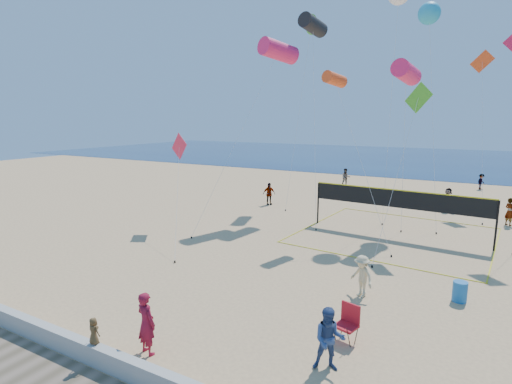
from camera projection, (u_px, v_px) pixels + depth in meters
The scene contains 24 objects.
ground at pixel (223, 335), 12.54m from camera, with size 120.00×120.00×0.00m, color tan.
ocean at pixel (432, 159), 65.80m from camera, with size 140.00×50.00×0.03m, color #10214B.
seawall at pixel (156, 380), 9.91m from camera, with size 32.00×0.30×0.60m, color #B2B1AD.
woman at pixel (146, 323), 11.41m from camera, with size 0.68×0.45×1.87m, color maroon.
toddler at pixel (94, 331), 10.92m from camera, with size 0.37×0.24×0.76m, color brown.
bystander_a at pixel (329, 339), 10.67m from camera, with size 0.86×0.67×1.77m, color #31477B.
bystander_b at pixel (362, 276), 15.13m from camera, with size 1.05×0.60×1.62m, color beige.
far_person_0 at pixel (269, 194), 31.22m from camera, with size 1.01×0.42×1.73m, color gray.
far_person_1 at pixel (448, 200), 29.09m from camera, with size 1.59×0.50×1.71m, color gray.
far_person_2 at pixel (510, 212), 25.16m from camera, with size 0.65×0.43×1.78m, color gray.
far_person_3 at pixel (346, 177), 39.65m from camera, with size 0.86×0.67×1.77m, color gray.
far_person_4 at pixel (481, 182), 37.95m from camera, with size 0.96×0.55×1.49m, color gray.
camp_chair at pixel (348, 320), 12.11m from camera, with size 0.75×0.88×1.29m.
trash_barrel at pixel (460, 292), 14.77m from camera, with size 0.51×0.51×0.77m, color #1B68B2.
volleyball_net at pixel (397, 204), 22.84m from camera, with size 10.89×10.76×2.70m.
kite_0 at pixel (279, 51), 27.03m from camera, with size 2.46×9.91×11.99m.
kite_1 at pixel (313, 25), 28.48m from camera, with size 3.69×7.53×13.95m.
kite_2 at pixel (335, 80), 22.20m from camera, with size 4.68×3.60×9.28m.
kite_3 at pixel (179, 151), 24.17m from camera, with size 4.89×5.74×5.84m.
kite_4 at pixel (416, 106), 20.73m from camera, with size 1.56×5.63×8.56m.
kite_7 at pixel (429, 13), 26.15m from camera, with size 2.76×5.85×14.18m.
kite_8 at pixel (311, 25), 31.71m from camera, with size 1.56×6.77×14.62m.
kite_9 at pixel (482, 70), 29.23m from camera, with size 1.83×6.60×11.65m.
kite_10 at pixel (406, 73), 23.15m from camera, with size 1.44×2.65×10.00m.
Camera 1 is at (6.49, -9.56, 6.72)m, focal length 28.00 mm.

